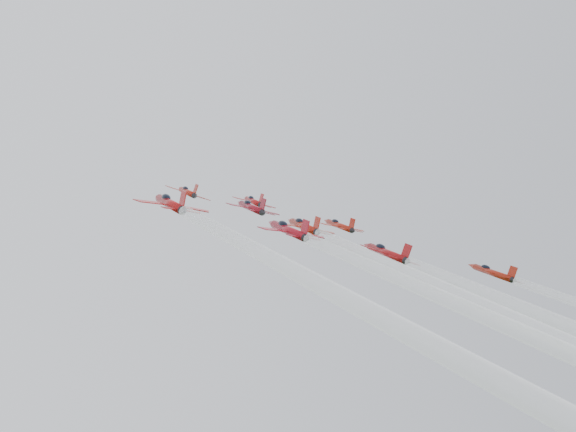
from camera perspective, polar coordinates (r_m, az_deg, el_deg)
name	(u,v)px	position (r m, az deg, el deg)	size (l,w,h in m)	color
jet_lead	(253,201)	(150.70, -2.79, 1.19)	(9.72, 12.27, 8.40)	#AD1011
jet_row2_left	(187,192)	(129.76, -7.97, 1.91)	(8.67, 10.94, 7.49)	#B01D10
jet_row2_center	(251,207)	(130.05, -2.95, 0.71)	(10.39, 13.12, 8.98)	maroon
jet_row2_right	(339,225)	(141.71, 4.06, -0.73)	(9.58, 12.09, 8.28)	#A91E10
jet_center	(495,308)	(74.78, 16.08, -6.96)	(10.04, 92.26, 60.37)	#A91E10
jet_rear_farleft	(331,303)	(50.66, 3.44, -6.90)	(10.47, 96.26, 62.99)	#AF1011
jet_rear_left	(522,337)	(59.93, 17.98, -9.10)	(10.12, 93.02, 60.86)	#A30F1D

